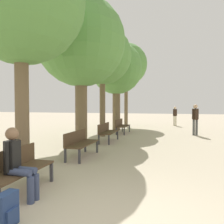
# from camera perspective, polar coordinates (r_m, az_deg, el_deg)

# --- Properties ---
(bench_row_0) EXTENTS (0.55, 1.65, 0.85)m
(bench_row_0) POSITION_cam_1_polar(r_m,az_deg,el_deg) (4.75, -24.02, -13.17)
(bench_row_0) COLOR #4C3823
(bench_row_0) RESTS_ON ground_plane
(bench_row_1) EXTENTS (0.55, 1.65, 0.85)m
(bench_row_1) POSITION_cam_1_polar(r_m,az_deg,el_deg) (7.34, -8.38, -7.69)
(bench_row_1) COLOR #4C3823
(bench_row_1) RESTS_ON ground_plane
(bench_row_2) EXTENTS (0.55, 1.65, 0.85)m
(bench_row_2) POSITION_cam_1_polar(r_m,az_deg,el_deg) (10.22, -1.34, -4.95)
(bench_row_2) COLOR #4C3823
(bench_row_2) RESTS_ON ground_plane
(bench_row_3) EXTENTS (0.55, 1.65, 0.85)m
(bench_row_3) POSITION_cam_1_polar(r_m,az_deg,el_deg) (13.19, 2.54, -3.40)
(bench_row_3) COLOR #4C3823
(bench_row_3) RESTS_ON ground_plane
(tree_row_0) EXTENTS (3.25, 3.25, 5.99)m
(tree_row_0) POSITION_cam_1_polar(r_m,az_deg,el_deg) (6.51, -22.77, 25.38)
(tree_row_0) COLOR brown
(tree_row_0) RESTS_ON ground_plane
(tree_row_1) EXTENTS (3.70, 3.70, 6.18)m
(tree_row_1) POSITION_cam_1_polar(r_m,az_deg,el_deg) (9.54, -8.13, 17.46)
(tree_row_1) COLOR brown
(tree_row_1) RESTS_ON ground_plane
(tree_row_2) EXTENTS (3.16, 3.16, 5.99)m
(tree_row_2) POSITION_cam_1_polar(r_m,az_deg,el_deg) (12.19, -2.53, 14.47)
(tree_row_2) COLOR brown
(tree_row_2) RESTS_ON ground_plane
(tree_row_3) EXTENTS (3.52, 3.52, 5.96)m
(tree_row_3) POSITION_cam_1_polar(r_m,az_deg,el_deg) (15.05, 1.15, 11.19)
(tree_row_3) COLOR brown
(tree_row_3) RESTS_ON ground_plane
(tree_row_4) EXTENTS (3.44, 3.44, 6.75)m
(tree_row_4) POSITION_cam_1_polar(r_m,az_deg,el_deg) (18.31, 3.71, 12.24)
(tree_row_4) COLOR brown
(tree_row_4) RESTS_ON ground_plane
(person_seated) EXTENTS (0.61, 0.35, 1.32)m
(person_seated) POSITION_cam_1_polar(r_m,az_deg,el_deg) (4.39, -23.35, -11.76)
(person_seated) COLOR #384260
(person_seated) RESTS_ON ground_plane
(backpack) EXTENTS (0.21, 0.33, 0.49)m
(backpack) POSITION_cam_1_polar(r_m,az_deg,el_deg) (3.67, -25.78, -22.16)
(backpack) COLOR navy
(backpack) RESTS_ON ground_plane
(pedestrian_near) EXTENTS (0.35, 0.31, 1.75)m
(pedestrian_near) POSITION_cam_1_polar(r_m,az_deg,el_deg) (13.18, 20.93, -1.36)
(pedestrian_near) COLOR #4C4C4C
(pedestrian_near) RESTS_ON ground_plane
(pedestrian_mid) EXTENTS (0.32, 0.24, 1.59)m
(pedestrian_mid) POSITION_cam_1_polar(r_m,az_deg,el_deg) (18.68, 16.13, -0.67)
(pedestrian_mid) COLOR beige
(pedestrian_mid) RESTS_ON ground_plane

